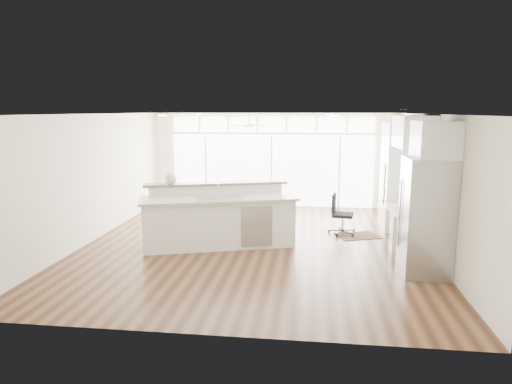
# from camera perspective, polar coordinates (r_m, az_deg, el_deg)

# --- Properties ---
(floor) EXTENTS (7.00, 8.00, 0.02)m
(floor) POSITION_cam_1_polar(r_m,az_deg,el_deg) (9.66, -0.18, -6.56)
(floor) COLOR #3C2112
(floor) RESTS_ON ground
(ceiling) EXTENTS (7.00, 8.00, 0.02)m
(ceiling) POSITION_cam_1_polar(r_m,az_deg,el_deg) (9.26, -0.19, 9.73)
(ceiling) COLOR white
(ceiling) RESTS_ON wall_back
(wall_back) EXTENTS (7.00, 0.04, 2.70)m
(wall_back) POSITION_cam_1_polar(r_m,az_deg,el_deg) (13.31, 2.00, 4.03)
(wall_back) COLOR white
(wall_back) RESTS_ON floor
(wall_front) EXTENTS (7.00, 0.04, 2.70)m
(wall_front) POSITION_cam_1_polar(r_m,az_deg,el_deg) (5.50, -5.48, -4.85)
(wall_front) COLOR white
(wall_front) RESTS_ON floor
(wall_left) EXTENTS (0.04, 8.00, 2.70)m
(wall_left) POSITION_cam_1_polar(r_m,az_deg,el_deg) (10.40, -19.70, 1.71)
(wall_left) COLOR white
(wall_left) RESTS_ON floor
(wall_right) EXTENTS (0.04, 8.00, 2.70)m
(wall_right) POSITION_cam_1_polar(r_m,az_deg,el_deg) (9.58, 21.07, 0.95)
(wall_right) COLOR white
(wall_right) RESTS_ON floor
(glass_wall) EXTENTS (5.80, 0.06, 2.08)m
(glass_wall) POSITION_cam_1_polar(r_m,az_deg,el_deg) (13.29, 1.97, 2.72)
(glass_wall) COLOR silver
(glass_wall) RESTS_ON wall_back
(transom_row) EXTENTS (5.90, 0.06, 0.40)m
(transom_row) POSITION_cam_1_polar(r_m,az_deg,el_deg) (13.18, 2.00, 8.46)
(transom_row) COLOR silver
(transom_row) RESTS_ON wall_back
(desk_window) EXTENTS (0.04, 0.85, 0.85)m
(desk_window) POSITION_cam_1_polar(r_m,az_deg,el_deg) (9.83, 20.50, 2.39)
(desk_window) COLOR white
(desk_window) RESTS_ON wall_right
(ceiling_fan) EXTENTS (1.16, 1.16, 0.32)m
(ceiling_fan) POSITION_cam_1_polar(r_m,az_deg,el_deg) (12.10, -0.87, 8.79)
(ceiling_fan) COLOR white
(ceiling_fan) RESTS_ON ceiling
(recessed_lights) EXTENTS (3.40, 3.00, 0.02)m
(recessed_lights) POSITION_cam_1_polar(r_m,az_deg,el_deg) (9.45, -0.04, 9.62)
(recessed_lights) COLOR white
(recessed_lights) RESTS_ON ceiling
(oven_cabinet) EXTENTS (0.64, 1.20, 2.50)m
(oven_cabinet) POSITION_cam_1_polar(r_m,az_deg,el_deg) (11.26, 17.24, 1.95)
(oven_cabinet) COLOR white
(oven_cabinet) RESTS_ON floor
(desk_nook) EXTENTS (0.72, 1.30, 0.76)m
(desk_nook) POSITION_cam_1_polar(r_m,az_deg,el_deg) (9.97, 18.24, -4.23)
(desk_nook) COLOR white
(desk_nook) RESTS_ON floor
(upper_cabinets) EXTENTS (0.64, 1.30, 0.64)m
(upper_cabinets) POSITION_cam_1_polar(r_m,az_deg,el_deg) (9.70, 19.12, 7.12)
(upper_cabinets) COLOR white
(upper_cabinets) RESTS_ON wall_right
(refrigerator) EXTENTS (0.76, 0.90, 2.00)m
(refrigerator) POSITION_cam_1_polar(r_m,az_deg,el_deg) (8.26, 20.50, -2.87)
(refrigerator) COLOR #A2A3A7
(refrigerator) RESTS_ON floor
(fridge_cabinet) EXTENTS (0.64, 0.90, 0.60)m
(fridge_cabinet) POSITION_cam_1_polar(r_m,az_deg,el_deg) (8.10, 21.49, 6.13)
(fridge_cabinet) COLOR white
(fridge_cabinet) RESTS_ON wall_right
(framed_photos) EXTENTS (0.06, 0.22, 0.80)m
(framed_photos) POSITION_cam_1_polar(r_m,az_deg,el_deg) (10.45, 19.68, 2.03)
(framed_photos) COLOR black
(framed_photos) RESTS_ON wall_right
(kitchen_island) EXTENTS (3.38, 2.09, 1.26)m
(kitchen_island) POSITION_cam_1_polar(r_m,az_deg,el_deg) (9.38, -4.64, -3.06)
(kitchen_island) COLOR white
(kitchen_island) RESTS_ON floor
(rug) EXTENTS (1.08, 0.93, 0.01)m
(rug) POSITION_cam_1_polar(r_m,az_deg,el_deg) (10.50, 12.60, -5.35)
(rug) COLOR #371A11
(rug) RESTS_ON floor
(office_chair) EXTENTS (0.54, 0.51, 0.91)m
(office_chair) POSITION_cam_1_polar(r_m,az_deg,el_deg) (10.48, 10.81, -2.78)
(office_chair) COLOR black
(office_chair) RESTS_ON floor
(fishbowl) EXTENTS (0.31, 0.31, 0.24)m
(fishbowl) POSITION_cam_1_polar(r_m,az_deg,el_deg) (9.59, -10.60, 1.65)
(fishbowl) COLOR silver
(fishbowl) RESTS_ON kitchen_island
(monitor) EXTENTS (0.12, 0.46, 0.38)m
(monitor) POSITION_cam_1_polar(r_m,az_deg,el_deg) (9.84, 17.97, -1.02)
(monitor) COLOR black
(monitor) RESTS_ON desk_nook
(keyboard) EXTENTS (0.17, 0.33, 0.02)m
(keyboard) POSITION_cam_1_polar(r_m,az_deg,el_deg) (9.84, 16.94, -2.03)
(keyboard) COLOR silver
(keyboard) RESTS_ON desk_nook
(potted_plant) EXTENTS (0.30, 0.33, 0.24)m
(potted_plant) POSITION_cam_1_polar(r_m,az_deg,el_deg) (11.16, 17.62, 8.91)
(potted_plant) COLOR #255625
(potted_plant) RESTS_ON oven_cabinet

